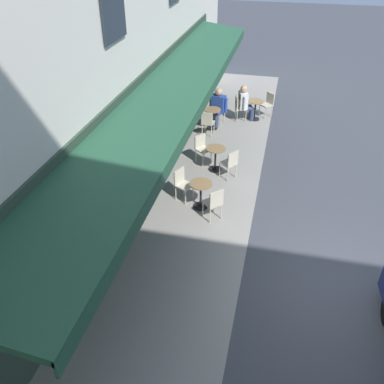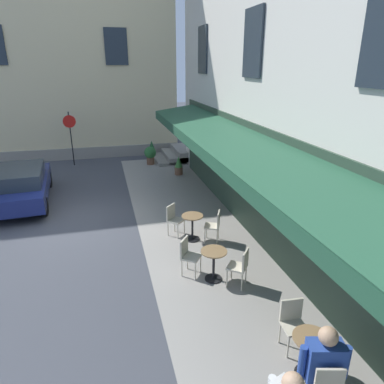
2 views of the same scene
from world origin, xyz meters
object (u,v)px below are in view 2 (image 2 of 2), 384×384
at_px(cafe_table_mid_terrace, 310,351).
at_px(potted_plant_entrance_right, 152,150).
at_px(cafe_table_streetside, 192,224).
at_px(parked_car_navy, 20,184).
at_px(cafe_chair_cream_under_awning, 241,265).
at_px(cafe_chair_cream_facing_street, 325,383).
at_px(cafe_chair_cream_corner_right, 174,217).
at_px(cafe_table_far_end, 214,261).
at_px(seated_patron_in_blue, 322,361).
at_px(potted_plant_under_sign, 150,154).
at_px(potted_plant_mid_terrace, 179,166).
at_px(no_parking_sign, 70,129).
at_px(cafe_chair_cream_corner_left, 215,224).
at_px(cafe_chair_cream_back_row, 293,320).
at_px(cafe_chair_cream_kerbside, 188,253).

bearing_deg(cafe_table_mid_terrace, potted_plant_entrance_right, 1.63).
relative_size(cafe_table_streetside, parked_car_navy, 0.17).
relative_size(cafe_table_mid_terrace, cafe_chair_cream_under_awning, 0.82).
bearing_deg(parked_car_navy, potted_plant_entrance_right, -46.08).
bearing_deg(cafe_chair_cream_under_awning, cafe_chair_cream_facing_street, 179.83).
height_order(cafe_table_mid_terrace, cafe_chair_cream_corner_right, cafe_chair_cream_corner_right).
relative_size(cafe_table_far_end, seated_patron_in_blue, 0.55).
distance_m(cafe_table_streetside, cafe_chair_cream_under_awning, 2.44).
bearing_deg(potted_plant_under_sign, cafe_chair_cream_under_awning, -177.25).
distance_m(seated_patron_in_blue, potted_plant_mid_terrace, 11.48).
relative_size(potted_plant_under_sign, potted_plant_mid_terrace, 1.06).
relative_size(cafe_chair_cream_under_awning, potted_plant_mid_terrace, 1.09).
bearing_deg(cafe_table_far_end, cafe_chair_cream_under_awning, -127.91).
xyz_separation_m(no_parking_sign, potted_plant_under_sign, (-0.76, -3.68, -1.28)).
height_order(cafe_chair_cream_under_awning, potted_plant_entrance_right, potted_plant_entrance_right).
bearing_deg(cafe_chair_cream_corner_left, cafe_chair_cream_under_awning, 177.47).
xyz_separation_m(cafe_table_streetside, cafe_chair_cream_corner_left, (-0.26, -0.57, 0.06)).
bearing_deg(potted_plant_under_sign, parked_car_navy, 127.82).
bearing_deg(cafe_chair_cream_back_row, potted_plant_under_sign, 3.25).
relative_size(cafe_chair_cream_facing_street, seated_patron_in_blue, 0.66).
bearing_deg(parked_car_navy, cafe_table_far_end, -140.12).
xyz_separation_m(cafe_chair_cream_corner_left, cafe_chair_cream_under_awning, (-2.12, 0.09, 0.00)).
distance_m(cafe_chair_cream_facing_street, cafe_chair_cream_back_row, 1.26).
bearing_deg(cafe_chair_cream_corner_left, cafe_chair_cream_corner_right, 54.88).
bearing_deg(potted_plant_under_sign, cafe_chair_cream_corner_right, 176.94).
relative_size(cafe_chair_cream_facing_street, potted_plant_entrance_right, 0.99).
bearing_deg(cafe_chair_cream_kerbside, potted_plant_under_sign, -2.91).
height_order(cafe_table_streetside, potted_plant_under_sign, potted_plant_under_sign).
height_order(seated_patron_in_blue, parked_car_navy, seated_patron_in_blue).
distance_m(seated_patron_in_blue, no_parking_sign, 14.91).
xyz_separation_m(cafe_table_mid_terrace, cafe_table_far_end, (2.90, 0.65, 0.00)).
distance_m(cafe_chair_cream_back_row, parked_car_navy, 10.30).
bearing_deg(potted_plant_mid_terrace, cafe_chair_cream_corner_right, 166.19).
distance_m(cafe_chair_cream_corner_right, no_parking_sign, 9.19).
height_order(cafe_table_streetside, cafe_chair_cream_corner_right, cafe_chair_cream_corner_right).
bearing_deg(cafe_chair_cream_corner_right, cafe_chair_cream_back_row, -166.61).
xyz_separation_m(cafe_chair_cream_facing_street, cafe_chair_cream_back_row, (1.24, -0.21, 0.00)).
height_order(cafe_table_mid_terrace, potted_plant_under_sign, potted_plant_under_sign).
bearing_deg(cafe_table_streetside, seated_patron_in_blue, -174.32).
bearing_deg(seated_patron_in_blue, cafe_chair_cream_corner_left, -0.55).
xyz_separation_m(cafe_table_mid_terrace, cafe_chair_cream_under_awning, (2.51, 0.15, 0.06)).
bearing_deg(cafe_chair_cream_kerbside, parked_car_navy, 38.73).
distance_m(cafe_table_far_end, no_parking_sign, 11.63).
bearing_deg(cafe_table_far_end, cafe_table_streetside, -0.51).
height_order(cafe_chair_cream_facing_street, cafe_chair_cream_corner_left, same).
relative_size(cafe_table_far_end, parked_car_navy, 0.17).
bearing_deg(cafe_chair_cream_facing_street, seated_patron_in_blue, -14.67).
bearing_deg(cafe_table_far_end, seated_patron_in_blue, -170.62).
xyz_separation_m(cafe_chair_cream_facing_street, potted_plant_mid_terrace, (11.67, -0.49, -0.14)).
distance_m(cafe_table_mid_terrace, no_parking_sign, 14.57).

